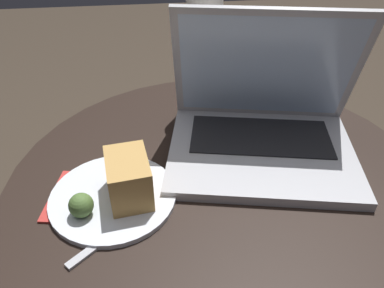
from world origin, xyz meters
name	(u,v)px	position (x,y,z in m)	size (l,w,h in m)	color
table	(219,229)	(0.00, 0.00, 0.44)	(0.74, 0.74, 0.57)	#9E9EA3
napkin	(102,197)	(-0.20, -0.03, 0.57)	(0.19, 0.14, 0.00)	#B7332D
laptop	(263,124)	(0.09, 0.08, 0.62)	(0.38, 0.32, 0.26)	#B2B2B7
beer_glass	(205,54)	(0.00, 0.24, 0.70)	(0.07, 0.07, 0.25)	#C6701E
snack_plate	(119,188)	(-0.17, -0.03, 0.60)	(0.20, 0.20, 0.08)	silver
fork	(125,225)	(-0.16, -0.09, 0.57)	(0.14, 0.13, 0.00)	#B2B2B7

